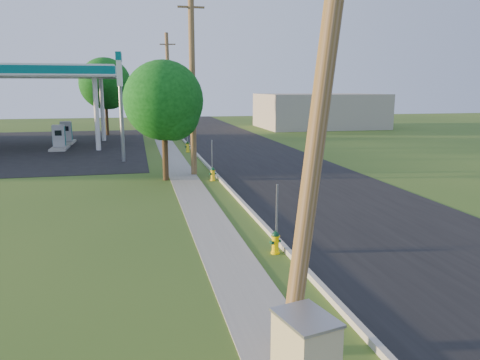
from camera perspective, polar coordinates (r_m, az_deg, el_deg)
The scene contains 19 objects.
ground_plane at distance 10.23m, azimuth 10.17°, elevation -16.39°, with size 140.00×140.00×0.00m, color #33531C.
road at distance 20.59m, azimuth 11.10°, elevation -2.22°, with size 8.00×120.00×0.02m, color black.
curb at distance 19.35m, azimuth 0.16°, elevation -2.67°, with size 0.15×120.00×0.15m, color #A9A79C.
sidewalk at distance 19.07m, azimuth -4.98°, elevation -3.11°, with size 1.50×120.00×0.03m, color gray.
utility_pole_near at distance 7.93m, azimuth 10.11°, elevation 11.73°, with size 1.40×0.32×9.48m.
utility_pole_mid at distance 25.51m, azimuth -5.82°, elevation 11.67°, with size 1.40×0.32×9.80m.
utility_pole_far at distance 43.44m, azimuth -8.68°, elevation 11.17°, with size 1.40×0.32×9.50m.
sign_post_near at distance 13.63m, azimuth 4.50°, elevation -4.63°, with size 0.05×0.04×2.00m, color gray.
sign_post_mid at distance 24.91m, azimuth -3.43°, elevation 2.60°, with size 0.05×0.04×2.00m, color gray.
sign_post_far at distance 36.92m, azimuth -6.45°, elevation 5.34°, with size 0.05×0.04×2.00m, color gray.
fuel_pump_ne at distance 38.98m, azimuth -21.18°, elevation 4.55°, with size 1.20×3.20×1.90m.
fuel_pump_se at distance 42.92m, azimuth -20.40°, elevation 5.15°, with size 1.20×3.20×1.90m.
price_pylon at distance 30.85m, azimuth -14.46°, elevation 12.18°, with size 0.34×2.04×6.85m.
distant_building at distance 57.61m, azimuth 9.66°, elevation 8.32°, with size 14.00×10.00×4.00m, color #A0968C.
tree_verge at distance 24.08m, azimuth -9.04°, elevation 9.18°, with size 4.02×4.02×6.10m.
tree_lot at distance 48.98m, azimuth -16.01°, elevation 11.02°, with size 5.06×5.06×7.67m.
hydrant_near at distance 13.60m, azimuth 4.35°, elevation -7.58°, with size 0.36×0.32×0.69m.
hydrant_mid at distance 24.08m, azimuth -3.33°, elevation 0.73°, with size 0.37×0.33×0.71m.
hydrant_far at distance 35.03m, azimuth -6.39°, elevation 4.04°, with size 0.42×0.38×0.81m.
Camera 1 is at (-3.62, -8.33, 4.70)m, focal length 35.00 mm.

